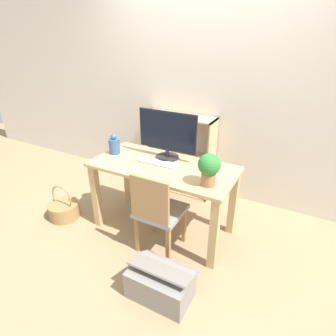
# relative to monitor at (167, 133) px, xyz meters

# --- Properties ---
(ground_plane) EXTENTS (10.00, 10.00, 0.00)m
(ground_plane) POSITION_rel_monitor_xyz_m (0.05, -0.17, -0.99)
(ground_plane) COLOR #997F5B
(wall_back) EXTENTS (8.00, 0.05, 2.60)m
(wall_back) POSITION_rel_monitor_xyz_m (0.05, 0.81, 0.31)
(wall_back) COLOR silver
(wall_back) RESTS_ON ground_plane
(desk) EXTENTS (1.38, 0.66, 0.73)m
(desk) POSITION_rel_monitor_xyz_m (0.05, -0.17, -0.39)
(desk) COLOR tan
(desk) RESTS_ON ground_plane
(monitor) EXTENTS (0.61, 0.23, 0.47)m
(monitor) POSITION_rel_monitor_xyz_m (0.00, 0.00, 0.00)
(monitor) COLOR #232326
(monitor) RESTS_ON desk
(keyboard) EXTENTS (0.39, 0.12, 0.02)m
(keyboard) POSITION_rel_monitor_xyz_m (-0.02, -0.16, -0.25)
(keyboard) COLOR #B2B2B7
(keyboard) RESTS_ON desk
(vase) EXTENTS (0.11, 0.11, 0.21)m
(vase) POSITION_rel_monitor_xyz_m (-0.53, -0.16, -0.17)
(vase) COLOR #33598C
(vase) RESTS_ON desk
(potted_plant) EXTENTS (0.19, 0.19, 0.28)m
(potted_plant) POSITION_rel_monitor_xyz_m (0.56, -0.32, -0.10)
(potted_plant) COLOR #9E6647
(potted_plant) RESTS_ON desk
(chair) EXTENTS (0.40, 0.40, 0.82)m
(chair) POSITION_rel_monitor_xyz_m (0.16, -0.49, -0.54)
(chair) COLOR gray
(chair) RESTS_ON ground_plane
(bookshelf) EXTENTS (0.90, 0.28, 0.98)m
(bookshelf) POSITION_rel_monitor_xyz_m (-0.38, 0.64, -0.53)
(bookshelf) COLOR tan
(bookshelf) RESTS_ON ground_plane
(basket) EXTENTS (0.33, 0.33, 0.39)m
(basket) POSITION_rel_monitor_xyz_m (-1.02, -0.53, -0.89)
(basket) COLOR #997547
(basket) RESTS_ON ground_plane
(storage_box) EXTENTS (0.49, 0.35, 0.30)m
(storage_box) POSITION_rel_monitor_xyz_m (0.44, -0.92, -0.86)
(storage_box) COLOR gray
(storage_box) RESTS_ON ground_plane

